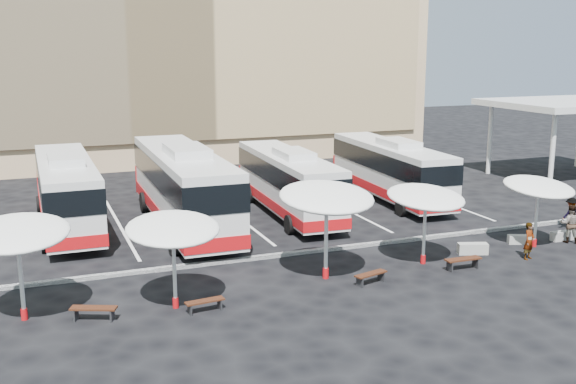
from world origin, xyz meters
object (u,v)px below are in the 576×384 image
object	(u,v)px
passenger_1	(571,224)
wood_bench_3	(463,261)
bus_2	(288,180)
conc_bench_1	(520,239)
passenger_0	(529,241)
passenger_3	(571,213)
bus_0	(66,189)
conc_bench_2	(562,236)
sunshade_4	(539,187)
wood_bench_1	(205,303)
wood_bench_0	(94,310)
wood_bench_2	(371,276)
sunshade_0	(17,234)
bus_3	(390,168)
conc_bench_0	(473,249)
sunshade_2	(327,197)
sunshade_3	(426,197)
bus_1	(183,185)
sunshade_1	(173,229)

from	to	relation	value
passenger_1	wood_bench_3	bearing A→B (deg)	45.61
bus_2	conc_bench_1	world-z (taller)	bus_2
passenger_0	passenger_3	size ratio (longest dim) A/B	1.02
bus_0	conc_bench_2	world-z (taller)	bus_0
sunshade_4	passenger_3	distance (m)	4.57
bus_2	passenger_3	world-z (taller)	bus_2
bus_2	wood_bench_3	xyz separation A→B (m)	(3.20, -11.04, -1.47)
bus_0	wood_bench_1	bearing A→B (deg)	-74.76
bus_2	conc_bench_2	bearing A→B (deg)	-40.17
wood_bench_0	conc_bench_2	size ratio (longest dim) A/B	1.36
wood_bench_2	wood_bench_3	distance (m)	4.23
sunshade_0	sunshade_4	bearing A→B (deg)	1.27
bus_3	passenger_3	size ratio (longest dim) A/B	7.47
wood_bench_2	passenger_1	bearing A→B (deg)	7.94
conc_bench_2	conc_bench_0	bearing A→B (deg)	-177.30
conc_bench_0	sunshade_2	bearing A→B (deg)	-175.90
conc_bench_1	wood_bench_2	bearing A→B (deg)	-165.99
passenger_3	bus_0	bearing A→B (deg)	-28.50
sunshade_4	passenger_3	world-z (taller)	sunshade_4
bus_0	conc_bench_0	world-z (taller)	bus_0
sunshade_0	sunshade_3	size ratio (longest dim) A/B	1.05
conc_bench_0	passenger_3	size ratio (longest dim) A/B	0.82
bus_3	sunshade_3	world-z (taller)	bus_3
sunshade_2	bus_3	bearing A→B (deg)	50.55
bus_1	bus_3	distance (m)	12.62
bus_0	passenger_1	xyz separation A→B (m)	(21.05, -11.04, -1.04)
passenger_1	conc_bench_1	bearing A→B (deg)	17.52
wood_bench_0	conc_bench_1	xyz separation A→B (m)	(18.84, 1.97, -0.15)
bus_3	sunshade_3	distance (m)	11.89
wood_bench_3	passenger_0	world-z (taller)	passenger_0
wood_bench_0	wood_bench_3	bearing A→B (deg)	-0.40
sunshade_1	conc_bench_1	bearing A→B (deg)	6.59
bus_2	sunshade_4	size ratio (longest dim) A/B	3.17
wood_bench_1	passenger_1	world-z (taller)	passenger_1
sunshade_4	passenger_1	bearing A→B (deg)	-1.83
bus_0	passenger_0	bearing A→B (deg)	-34.92
conc_bench_2	passenger_0	xyz separation A→B (m)	(-3.40, -1.67, 0.58)
sunshade_4	conc_bench_0	distance (m)	4.07
passenger_0	passenger_1	xyz separation A→B (m)	(3.44, 1.27, 0.09)
sunshade_4	sunshade_1	bearing A→B (deg)	-175.58
conc_bench_1	conc_bench_0	bearing A→B (deg)	-170.40
bus_0	passenger_3	world-z (taller)	bus_0
wood_bench_3	conc_bench_0	world-z (taller)	conc_bench_0
wood_bench_2	passenger_1	world-z (taller)	passenger_1
bus_1	bus_3	bearing A→B (deg)	8.66
bus_2	wood_bench_2	world-z (taller)	bus_2
wood_bench_3	passenger_0	size ratio (longest dim) A/B	0.97
sunshade_2	passenger_0	world-z (taller)	sunshade_2
sunshade_4	conc_bench_1	size ratio (longest dim) A/B	3.38
sunshade_2	conc_bench_0	distance (m)	7.78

